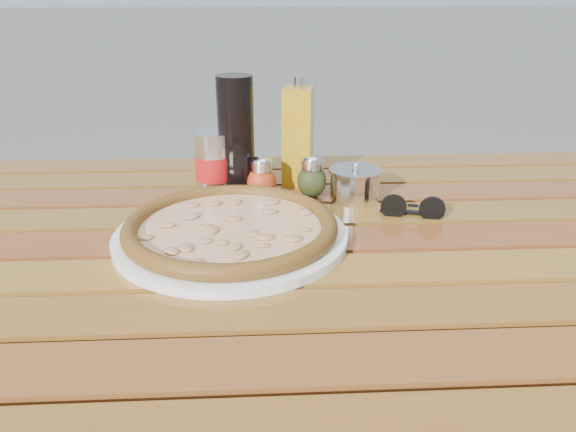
{
  "coord_description": "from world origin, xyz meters",
  "views": [
    {
      "loc": [
        -0.04,
        -0.79,
        1.12
      ],
      "look_at": [
        0.0,
        0.02,
        0.78
      ],
      "focal_mm": 35.0,
      "sensor_mm": 36.0,
      "label": 1
    }
  ],
  "objects_px": {
    "oregano_shaker": "(312,177)",
    "dark_bottle": "(236,137)",
    "pepper_shaker": "(262,178)",
    "parmesan_tin": "(355,184)",
    "plate": "(231,236)",
    "olive_oil_cruet": "(298,136)",
    "pizza": "(231,227)",
    "sunglasses": "(413,209)",
    "table": "(289,281)",
    "soda_can": "(213,165)"
  },
  "relations": [
    {
      "from": "pizza",
      "to": "parmesan_tin",
      "type": "relative_size",
      "value": 3.65
    },
    {
      "from": "pizza",
      "to": "pepper_shaker",
      "type": "bearing_deg",
      "value": 74.79
    },
    {
      "from": "plate",
      "to": "pepper_shaker",
      "type": "relative_size",
      "value": 4.39
    },
    {
      "from": "pepper_shaker",
      "to": "soda_can",
      "type": "height_order",
      "value": "soda_can"
    },
    {
      "from": "pizza",
      "to": "oregano_shaker",
      "type": "height_order",
      "value": "oregano_shaker"
    },
    {
      "from": "olive_oil_cruet",
      "to": "pizza",
      "type": "bearing_deg",
      "value": -115.04
    },
    {
      "from": "table",
      "to": "plate",
      "type": "height_order",
      "value": "plate"
    },
    {
      "from": "pizza",
      "to": "table",
      "type": "bearing_deg",
      "value": 0.46
    },
    {
      "from": "oregano_shaker",
      "to": "soda_can",
      "type": "xyz_separation_m",
      "value": [
        -0.18,
        0.02,
        0.02
      ]
    },
    {
      "from": "parmesan_tin",
      "to": "pizza",
      "type": "bearing_deg",
      "value": -143.09
    },
    {
      "from": "plate",
      "to": "soda_can",
      "type": "bearing_deg",
      "value": 100.83
    },
    {
      "from": "plate",
      "to": "parmesan_tin",
      "type": "xyz_separation_m",
      "value": [
        0.22,
        0.16,
        0.02
      ]
    },
    {
      "from": "pepper_shaker",
      "to": "parmesan_tin",
      "type": "height_order",
      "value": "pepper_shaker"
    },
    {
      "from": "plate",
      "to": "oregano_shaker",
      "type": "bearing_deg",
      "value": 52.78
    },
    {
      "from": "pepper_shaker",
      "to": "parmesan_tin",
      "type": "bearing_deg",
      "value": -6.02
    },
    {
      "from": "table",
      "to": "pizza",
      "type": "height_order",
      "value": "pizza"
    },
    {
      "from": "table",
      "to": "parmesan_tin",
      "type": "relative_size",
      "value": 11.02
    },
    {
      "from": "parmesan_tin",
      "to": "sunglasses",
      "type": "xyz_separation_m",
      "value": [
        0.09,
        -0.09,
        -0.01
      ]
    },
    {
      "from": "table",
      "to": "sunglasses",
      "type": "relative_size",
      "value": 12.58
    },
    {
      "from": "pepper_shaker",
      "to": "dark_bottle",
      "type": "relative_size",
      "value": 0.37
    },
    {
      "from": "pizza",
      "to": "dark_bottle",
      "type": "relative_size",
      "value": 2.11
    },
    {
      "from": "parmesan_tin",
      "to": "oregano_shaker",
      "type": "bearing_deg",
      "value": 163.58
    },
    {
      "from": "table",
      "to": "oregano_shaker",
      "type": "xyz_separation_m",
      "value": [
        0.05,
        0.19,
        0.11
      ]
    },
    {
      "from": "plate",
      "to": "table",
      "type": "bearing_deg",
      "value": 0.46
    },
    {
      "from": "table",
      "to": "parmesan_tin",
      "type": "bearing_deg",
      "value": 51.65
    },
    {
      "from": "olive_oil_cruet",
      "to": "dark_bottle",
      "type": "bearing_deg",
      "value": -157.51
    },
    {
      "from": "oregano_shaker",
      "to": "sunglasses",
      "type": "bearing_deg",
      "value": -34.11
    },
    {
      "from": "pizza",
      "to": "olive_oil_cruet",
      "type": "distance_m",
      "value": 0.3
    },
    {
      "from": "pepper_shaker",
      "to": "sunglasses",
      "type": "bearing_deg",
      "value": -22.39
    },
    {
      "from": "pizza",
      "to": "parmesan_tin",
      "type": "height_order",
      "value": "parmesan_tin"
    },
    {
      "from": "dark_bottle",
      "to": "sunglasses",
      "type": "relative_size",
      "value": 1.98
    },
    {
      "from": "dark_bottle",
      "to": "parmesan_tin",
      "type": "xyz_separation_m",
      "value": [
        0.21,
        -0.05,
        -0.08
      ]
    },
    {
      "from": "pepper_shaker",
      "to": "dark_bottle",
      "type": "xyz_separation_m",
      "value": [
        -0.04,
        0.03,
        0.07
      ]
    },
    {
      "from": "oregano_shaker",
      "to": "dark_bottle",
      "type": "distance_m",
      "value": 0.16
    },
    {
      "from": "sunglasses",
      "to": "pepper_shaker",
      "type": "bearing_deg",
      "value": 170.45
    },
    {
      "from": "plate",
      "to": "parmesan_tin",
      "type": "distance_m",
      "value": 0.28
    },
    {
      "from": "oregano_shaker",
      "to": "plate",
      "type": "bearing_deg",
      "value": -127.22
    },
    {
      "from": "plate",
      "to": "olive_oil_cruet",
      "type": "distance_m",
      "value": 0.3
    },
    {
      "from": "plate",
      "to": "sunglasses",
      "type": "xyz_separation_m",
      "value": [
        0.3,
        0.08,
        0.01
      ]
    },
    {
      "from": "sunglasses",
      "to": "oregano_shaker",
      "type": "bearing_deg",
      "value": 158.73
    },
    {
      "from": "sunglasses",
      "to": "table",
      "type": "bearing_deg",
      "value": -147.45
    },
    {
      "from": "oregano_shaker",
      "to": "dark_bottle",
      "type": "xyz_separation_m",
      "value": [
        -0.14,
        0.02,
        0.07
      ]
    },
    {
      "from": "dark_bottle",
      "to": "parmesan_tin",
      "type": "height_order",
      "value": "dark_bottle"
    },
    {
      "from": "plate",
      "to": "oregano_shaker",
      "type": "relative_size",
      "value": 4.39
    },
    {
      "from": "pepper_shaker",
      "to": "dark_bottle",
      "type": "height_order",
      "value": "dark_bottle"
    },
    {
      "from": "table",
      "to": "pepper_shaker",
      "type": "relative_size",
      "value": 17.07
    },
    {
      "from": "parmesan_tin",
      "to": "olive_oil_cruet",
      "type": "bearing_deg",
      "value": 136.01
    },
    {
      "from": "pizza",
      "to": "oregano_shaker",
      "type": "xyz_separation_m",
      "value": [
        0.14,
        0.19,
        0.02
      ]
    },
    {
      "from": "oregano_shaker",
      "to": "sunglasses",
      "type": "relative_size",
      "value": 0.74
    },
    {
      "from": "pepper_shaker",
      "to": "sunglasses",
      "type": "xyz_separation_m",
      "value": [
        0.25,
        -0.1,
        -0.02
      ]
    }
  ]
}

